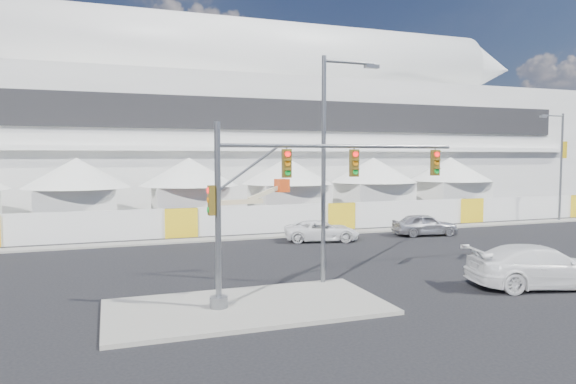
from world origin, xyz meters
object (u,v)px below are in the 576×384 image
object	(u,v)px
lot_car_a	(474,208)
streetlight_median	(329,154)
streetlight_curb	(559,159)
boom_lift	(234,216)
pickup_curb	(322,231)
sedan_silver	(425,224)
pickup_near	(540,266)
traffic_mast	(279,201)

from	to	relation	value
lot_car_a	streetlight_median	distance (m)	29.98
streetlight_curb	boom_lift	xyz separation A→B (m)	(-27.10, 4.41, -4.28)
pickup_curb	streetlight_curb	xyz separation A→B (m)	(22.88, 2.63, 4.61)
sedan_silver	streetlight_curb	bearing A→B (deg)	-71.14
sedan_silver	pickup_near	bearing A→B (deg)	173.15
pickup_near	lot_car_a	distance (m)	26.47
traffic_mast	streetlight_curb	world-z (taller)	streetlight_curb
pickup_near	boom_lift	world-z (taller)	boom_lift
pickup_curb	lot_car_a	xyz separation A→B (m)	(18.64, 8.05, 0.12)
lot_car_a	traffic_mast	world-z (taller)	traffic_mast
streetlight_median	traffic_mast	bearing A→B (deg)	-143.72
traffic_mast	streetlight_curb	xyz separation A→B (m)	(30.12, 15.48, 1.39)
pickup_near	lot_car_a	world-z (taller)	pickup_near
sedan_silver	streetlight_curb	distance (m)	16.07
sedan_silver	streetlight_median	bearing A→B (deg)	139.34
sedan_silver	streetlight_median	xyz separation A→B (m)	(-11.99, -10.46, 4.87)
streetlight_median	pickup_near	bearing A→B (deg)	-21.91
pickup_curb	pickup_near	xyz separation A→B (m)	(4.01, -14.00, 0.21)
lot_car_a	streetlight_curb	size ratio (longest dim) A/B	0.53
sedan_silver	boom_lift	size ratio (longest dim) A/B	0.60
pickup_curb	streetlight_median	size ratio (longest dim) A/B	0.51
pickup_curb	traffic_mast	size ratio (longest dim) A/B	0.49
traffic_mast	boom_lift	bearing A→B (deg)	81.37
boom_lift	streetlight_median	bearing A→B (deg)	-100.87
pickup_curb	lot_car_a	size ratio (longest dim) A/B	1.01
pickup_curb	pickup_near	bearing A→B (deg)	-150.42
pickup_near	boom_lift	bearing A→B (deg)	35.06
pickup_curb	sedan_silver	bearing A→B (deg)	-77.98
pickup_near	streetlight_curb	bearing A→B (deg)	-34.93
streetlight_median	boom_lift	world-z (taller)	streetlight_median
streetlight_median	boom_lift	size ratio (longest dim) A/B	1.28
lot_car_a	streetlight_median	world-z (taller)	streetlight_median
sedan_silver	boom_lift	bearing A→B (deg)	67.00
sedan_silver	lot_car_a	size ratio (longest dim) A/B	0.93
traffic_mast	streetlight_curb	size ratio (longest dim) A/B	1.09
pickup_curb	traffic_mast	distance (m)	15.10
pickup_curb	boom_lift	size ratio (longest dim) A/B	0.65
pickup_near	streetlight_median	size ratio (longest dim) A/B	0.64
pickup_curb	streetlight_curb	bearing A→B (deg)	-69.84
streetlight_curb	traffic_mast	bearing A→B (deg)	-152.80
lot_car_a	boom_lift	size ratio (longest dim) A/B	0.65
lot_car_a	streetlight_curb	xyz separation A→B (m)	(4.24, -5.43, 4.48)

